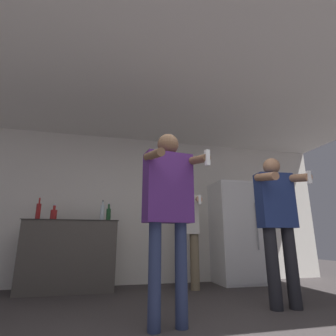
{
  "coord_description": "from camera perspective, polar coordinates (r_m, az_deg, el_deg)",
  "views": [
    {
      "loc": [
        -0.7,
        -1.55,
        0.74
      ],
      "look_at": [
        -0.12,
        0.83,
        1.4
      ],
      "focal_mm": 28.0,
      "sensor_mm": 36.0,
      "label": 1
    }
  ],
  "objects": [
    {
      "name": "counter",
      "position": [
        4.37,
        -20.42,
        -17.29
      ],
      "size": [
        1.34,
        0.67,
        1.0
      ],
      "color": "#47423D",
      "rests_on": "ground_plane"
    },
    {
      "name": "person_spectator_back",
      "position": [
        4.21,
        4.33,
        -12.46
      ],
      "size": [
        0.48,
        0.51,
        1.63
      ],
      "color": "#75664C",
      "rests_on": "ground_plane"
    },
    {
      "name": "person_woman_foreground",
      "position": [
        2.46,
        0.09,
        -7.03
      ],
      "size": [
        0.55,
        0.55,
        1.74
      ],
      "color": "navy",
      "rests_on": "ground_plane"
    },
    {
      "name": "refrigerator",
      "position": [
        4.89,
        14.39,
        -13.23
      ],
      "size": [
        0.72,
        0.67,
        1.71
      ],
      "color": "white",
      "rests_on": "ground_plane"
    },
    {
      "name": "bottle_dark_rum",
      "position": [
        4.35,
        -23.63,
        -9.15
      ],
      "size": [
        0.09,
        0.09,
        0.25
      ],
      "color": "maroon",
      "rests_on": "counter"
    },
    {
      "name": "bottle_red_label",
      "position": [
        4.39,
        -26.4,
        -8.42
      ],
      "size": [
        0.07,
        0.07,
        0.33
      ],
      "color": "maroon",
      "rests_on": "counter"
    },
    {
      "name": "wall_back",
      "position": [
        4.77,
        -5.08,
        -8.55
      ],
      "size": [
        7.0,
        0.06,
        2.55
      ],
      "color": "silver",
      "rests_on": "ground_plane"
    },
    {
      "name": "bottle_short_whiskey",
      "position": [
        4.29,
        -14.12,
        -9.36
      ],
      "size": [
        0.06,
        0.06,
        0.32
      ],
      "color": "silver",
      "rests_on": "counter"
    },
    {
      "name": "bottle_brown_liquor",
      "position": [
        4.28,
        -12.83,
        -9.69
      ],
      "size": [
        0.07,
        0.07,
        0.29
      ],
      "color": "#194723",
      "rests_on": "counter"
    },
    {
      "name": "person_man_side",
      "position": [
        3.35,
        22.73,
        -9.87
      ],
      "size": [
        0.51,
        0.52,
        1.7
      ],
      "color": "black",
      "rests_on": "ground_plane"
    },
    {
      "name": "ceiling_slab",
      "position": [
        3.67,
        -0.77,
        14.92
      ],
      "size": [
        7.0,
        3.63,
        0.05
      ],
      "color": "silver",
      "rests_on": "wall_back"
    }
  ]
}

